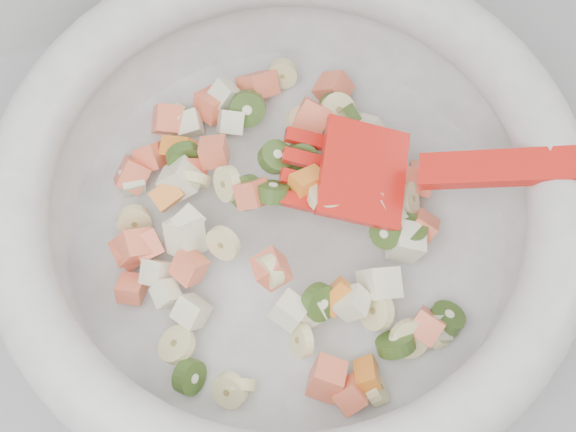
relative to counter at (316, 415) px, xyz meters
name	(u,v)px	position (x,y,z in m)	size (l,w,h in m)	color
counter	(316,415)	(0.00, 0.00, 0.00)	(2.00, 0.60, 0.90)	gray
mixing_bowl	(289,208)	(-0.02, 0.04, 0.51)	(0.51, 0.41, 0.15)	silver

